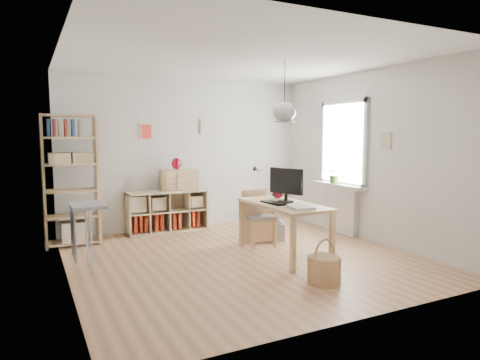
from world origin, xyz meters
name	(u,v)px	position (x,y,z in m)	size (l,w,h in m)	color
ground	(243,258)	(0.00, 0.00, 0.00)	(4.50, 4.50, 0.00)	tan
room_shell	(284,112)	(0.55, -0.15, 2.00)	(4.50, 4.50, 4.50)	silver
window_unit	(344,143)	(2.23, 0.60, 1.55)	(0.07, 1.16, 1.46)	white
radiator	(340,210)	(2.19, 0.60, 0.40)	(0.10, 0.80, 0.80)	silver
windowsill	(339,185)	(2.14, 0.60, 0.83)	(0.22, 1.20, 0.06)	silver
desk	(283,210)	(0.55, -0.15, 0.66)	(0.70, 1.50, 0.75)	tan
cube_shelf	(166,214)	(-0.47, 2.08, 0.30)	(1.40, 0.38, 0.72)	#CDAE87
tall_bookshelf	(70,175)	(-2.04, 1.80, 1.09)	(0.80, 0.38, 2.00)	tan
side_table	(83,219)	(-2.04, 0.35, 0.67)	(0.40, 0.55, 0.85)	gray
chair	(258,214)	(0.52, 0.53, 0.48)	(0.45, 0.45, 0.85)	gray
wicker_basket	(324,269)	(0.37, -1.32, 0.17)	(0.38, 0.38, 0.53)	#A77B4B
storage_chest	(266,227)	(0.84, 0.82, 0.19)	(0.72, 0.76, 0.57)	beige
monitor	(286,183)	(0.63, -0.09, 1.02)	(0.23, 0.53, 0.48)	black
keyboard	(274,203)	(0.40, -0.13, 0.76)	(0.16, 0.43, 0.02)	black
task_lamp	(264,176)	(0.59, 0.46, 1.08)	(0.45, 0.17, 0.48)	black
yarn_ball	(278,193)	(0.70, 0.24, 0.83)	(0.16, 0.16, 0.16)	#430918
paper_tray	(301,207)	(0.50, -0.64, 0.77)	(0.27, 0.34, 0.03)	silver
drawer_chest	(179,180)	(-0.23, 2.04, 0.90)	(0.64, 0.29, 0.37)	#CDAE87
red_vase	(176,164)	(-0.27, 2.04, 1.19)	(0.17, 0.17, 0.21)	maroon
potted_plant	(335,174)	(2.12, 0.69, 1.02)	(0.28, 0.25, 0.32)	#366124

